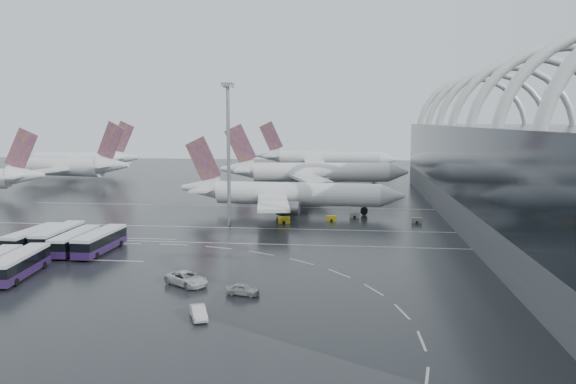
# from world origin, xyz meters

# --- Properties ---
(ground) EXTENTS (420.00, 420.00, 0.00)m
(ground) POSITION_xyz_m (0.00, 0.00, 0.00)
(ground) COLOR black
(ground) RESTS_ON ground
(terminal) EXTENTS (42.00, 160.00, 34.90)m
(terminal) POSITION_xyz_m (61.56, 19.84, 10.87)
(terminal) COLOR #505355
(terminal) RESTS_ON ground
(lane_marking_near) EXTENTS (120.00, 0.25, 0.01)m
(lane_marking_near) POSITION_xyz_m (0.00, -2.00, 0.01)
(lane_marking_near) COLOR silver
(lane_marking_near) RESTS_ON ground
(lane_marking_mid) EXTENTS (120.00, 0.25, 0.01)m
(lane_marking_mid) POSITION_xyz_m (0.00, 12.00, 0.01)
(lane_marking_mid) COLOR silver
(lane_marking_mid) RESTS_ON ground
(lane_marking_far) EXTENTS (120.00, 0.25, 0.01)m
(lane_marking_far) POSITION_xyz_m (0.00, 40.00, 0.01)
(lane_marking_far) COLOR silver
(lane_marking_far) RESTS_ON ground
(bus_bay_line_south) EXTENTS (28.00, 0.25, 0.01)m
(bus_bay_line_south) POSITION_xyz_m (-24.00, -16.00, 0.01)
(bus_bay_line_south) COLOR silver
(bus_bay_line_south) RESTS_ON ground
(bus_bay_line_north) EXTENTS (28.00, 0.25, 0.01)m
(bus_bay_line_north) POSITION_xyz_m (-24.00, 0.00, 0.01)
(bus_bay_line_north) COLOR silver
(bus_bay_line_north) RESTS_ON ground
(airliner_main) EXTENTS (51.91, 45.50, 17.59)m
(airliner_main) POSITION_xyz_m (6.22, 30.80, 4.40)
(airliner_main) COLOR silver
(airliner_main) RESTS_ON ground
(airliner_gate_b) EXTENTS (58.31, 52.14, 20.24)m
(airliner_gate_b) POSITION_xyz_m (8.59, 77.07, 5.06)
(airliner_gate_b) COLOR silver
(airliner_gate_b) RESTS_ON ground
(airliner_gate_c) EXTENTS (58.92, 54.13, 20.98)m
(airliner_gate_c) POSITION_xyz_m (8.80, 138.03, 5.25)
(airliner_gate_c) COLOR silver
(airliner_gate_c) RESTS_ON ground
(jet_remote_mid) EXTENTS (48.32, 39.08, 21.04)m
(jet_remote_mid) POSITION_xyz_m (-74.57, 84.93, 5.43)
(jet_remote_mid) COLOR silver
(jet_remote_mid) RESTS_ON ground
(jet_remote_far) EXTENTS (48.46, 39.00, 21.15)m
(jet_remote_far) POSITION_xyz_m (-86.52, 117.89, 5.46)
(jet_remote_far) COLOR silver
(jet_remote_far) RESTS_ON ground
(bus_row_near_a) EXTENTS (3.71, 13.67, 3.33)m
(bus_row_near_a) POSITION_xyz_m (-30.98, -10.24, 1.83)
(bus_row_near_a) COLOR #23143F
(bus_row_near_a) RESTS_ON ground
(bus_row_near_b) EXTENTS (3.63, 13.91, 3.40)m
(bus_row_near_b) POSITION_xyz_m (-27.56, -8.56, 1.87)
(bus_row_near_b) COLOR #23143F
(bus_row_near_b) RESTS_ON ground
(bus_row_near_c) EXTENTS (3.44, 13.11, 3.21)m
(bus_row_near_c) POSITION_xyz_m (-23.40, -11.03, 1.76)
(bus_row_near_c) COLOR #23143F
(bus_row_near_c) RESTS_ON ground
(bus_row_near_d) EXTENTS (3.43, 13.81, 3.39)m
(bus_row_near_d) POSITION_xyz_m (-19.10, -10.99, 1.86)
(bus_row_near_d) COLOR #23143F
(bus_row_near_d) RESTS_ON ground
(bus_row_far_b) EXTENTS (4.64, 13.63, 3.29)m
(bus_row_far_b) POSITION_xyz_m (-23.57, -26.02, 1.81)
(bus_row_far_b) COLOR #23143F
(bus_row_far_b) RESTS_ON ground
(van_curve_a) EXTENTS (6.89, 6.04, 1.77)m
(van_curve_a) POSITION_xyz_m (0.03, -27.21, 0.88)
(van_curve_a) COLOR #BCBCBC
(van_curve_a) RESTS_ON ground
(van_curve_b) EXTENTS (4.38, 2.46, 1.41)m
(van_curve_b) POSITION_xyz_m (8.04, -30.40, 0.70)
(van_curve_b) COLOR #BCBCBC
(van_curve_b) RESTS_ON ground
(van_curve_c) EXTENTS (3.06, 4.48, 1.40)m
(van_curve_c) POSITION_xyz_m (4.88, -39.01, 0.70)
(van_curve_c) COLOR #BCBCBC
(van_curve_c) RESTS_ON ground
(floodlight_mast) EXTENTS (2.18, 2.18, 28.49)m
(floodlight_mast) POSITION_xyz_m (-3.40, 13.98, 17.92)
(floodlight_mast) COLOR gray
(floodlight_mast) RESTS_ON ground
(gse_cart_belly_a) EXTENTS (2.09, 1.23, 1.14)m
(gse_cart_belly_a) POSITION_xyz_m (16.93, 21.79, 0.57)
(gse_cart_belly_a) COLOR gold
(gse_cart_belly_a) RESTS_ON ground
(gse_cart_belly_b) EXTENTS (2.18, 1.29, 1.19)m
(gse_cart_belly_b) POSITION_xyz_m (21.80, 26.54, 0.59)
(gse_cart_belly_b) COLOR slate
(gse_cart_belly_b) RESTS_ON ground
(gse_cart_belly_c) EXTENTS (2.40, 1.42, 1.31)m
(gse_cart_belly_c) POSITION_xyz_m (7.25, 18.24, 0.65)
(gse_cart_belly_c) COLOR gold
(gse_cart_belly_c) RESTS_ON ground
(gse_cart_belly_d) EXTENTS (2.06, 1.21, 1.12)m
(gse_cart_belly_d) POSITION_xyz_m (34.59, 21.44, 0.56)
(gse_cart_belly_d) COLOR slate
(gse_cart_belly_d) RESTS_ON ground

